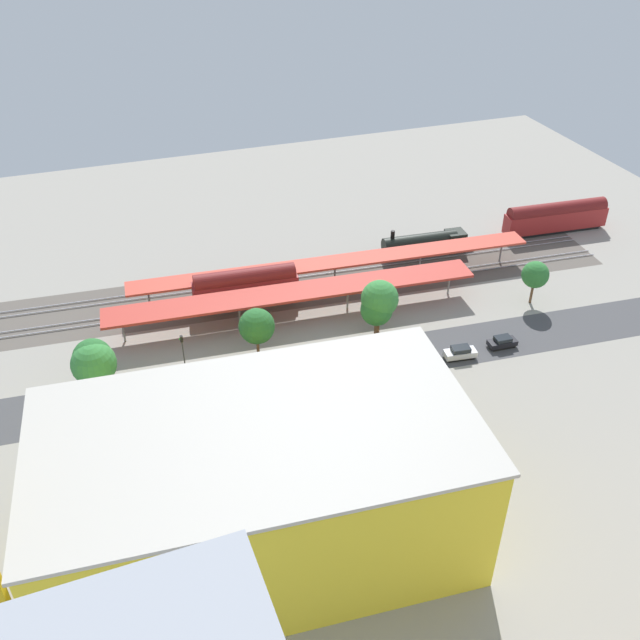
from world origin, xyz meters
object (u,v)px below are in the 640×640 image
passenger_coach (556,216)px  parked_car_4 (327,382)px  street_tree_2 (380,299)px  street_tree_5 (93,358)px  freight_coach_far (245,286)px  locomotive (428,244)px  parked_car_0 (502,342)px  parked_car_2 (416,362)px  street_tree_3 (535,275)px  street_tree_4 (257,326)px  platform_canopy_near (294,292)px  parked_car_1 (460,353)px  platform_canopy_far (335,262)px  street_tree_0 (377,310)px  street_tree_1 (94,364)px  parked_car_5 (273,391)px  box_truck_0 (95,457)px  traffic_light (183,349)px  box_truck_1 (264,408)px  construction_building (259,489)px  parked_car_6 (226,400)px  parked_car_3 (369,372)px

passenger_coach → parked_car_4: bearing=27.8°
street_tree_2 → street_tree_5: 39.49m
freight_coach_far → street_tree_5: size_ratio=2.14×
locomotive → freight_coach_far: size_ratio=1.01×
parked_car_0 → parked_car_2: size_ratio=0.90×
street_tree_3 → street_tree_4: bearing=-0.7°
platform_canopy_near → parked_car_1: (-18.63, 17.32, -3.44)m
platform_canopy_far → parked_car_2: bearing=97.4°
street_tree_0 → street_tree_5: size_ratio=0.87×
parked_car_1 → street_tree_0: bearing=-44.9°
street_tree_1 → parked_car_5: bearing=159.7°
locomotive → street_tree_3: street_tree_3 is taller
street_tree_2 → platform_canopy_far: bearing=-84.7°
freight_coach_far → street_tree_0: 21.12m
street_tree_0 → street_tree_3: 26.11m
freight_coach_far → street_tree_2: bearing=139.9°
parked_car_4 → street_tree_2: bearing=-140.3°
parked_car_2 → parked_car_5: (20.02, -0.44, 0.08)m
platform_canopy_near → box_truck_0: 38.07m
platform_canopy_far → traffic_light: (26.86, 15.53, 0.14)m
box_truck_1 → traffic_light: bearing=-56.8°
freight_coach_far → box_truck_0: size_ratio=1.60×
street_tree_1 → parked_car_4: bearing=163.3°
construction_building → traffic_light: bearing=-80.8°
platform_canopy_far → parked_car_5: bearing=54.2°
freight_coach_far → parked_car_5: 22.60m
locomotive → freight_coach_far: bearing=9.5°
parked_car_6 → parked_car_1: bearing=178.7°
street_tree_4 → street_tree_2: bearing=179.1°
parked_car_0 → parked_car_5: bearing=-0.4°
platform_canopy_far → parked_car_4: size_ratio=14.45×
parked_car_6 → platform_canopy_near: bearing=-130.5°
parked_car_0 → parked_car_2: (13.52, 0.19, -0.03)m
parked_car_2 → street_tree_5: street_tree_5 is taller
platform_canopy_far → street_tree_3: 30.80m
parked_car_2 → parked_car_5: parked_car_5 is taller
locomotive → traffic_light: (45.70, 20.13, 2.37)m
parked_car_2 → box_truck_0: box_truck_0 is taller
street_tree_1 → street_tree_5: street_tree_5 is taller
street_tree_4 → traffic_light: size_ratio=1.16×
freight_coach_far → parked_car_1: bearing=137.0°
parked_car_1 → box_truck_1: (28.88, 3.26, 0.82)m
platform_canopy_far → passenger_coach: bearing=-174.1°
passenger_coach → parked_car_4: size_ratio=4.38×
street_tree_0 → street_tree_4: bearing=-2.2°
platform_canopy_near → parked_car_3: 18.24m
parked_car_1 → street_tree_2: (8.38, -9.31, 5.00)m
parked_car_1 → freight_coach_far: bearing=-43.0°
construction_building → street_tree_2: bearing=-126.1°
platform_canopy_far → parked_car_5: size_ratio=16.06×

